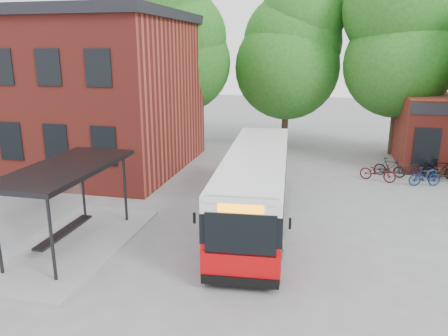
% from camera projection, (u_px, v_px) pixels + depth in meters
% --- Properties ---
extents(ground, '(100.00, 100.00, 0.00)m').
position_uv_depth(ground, '(207.00, 246.00, 15.03)').
color(ground, slate).
extents(station_building, '(18.40, 10.40, 8.50)m').
position_uv_depth(station_building, '(30.00, 90.00, 25.22)').
color(station_building, maroon).
rests_on(station_building, ground).
extents(bus_shelter, '(3.60, 7.00, 2.90)m').
position_uv_depth(bus_shelter, '(70.00, 206.00, 14.70)').
color(bus_shelter, black).
rests_on(bus_shelter, ground).
extents(bike_rail, '(5.20, 0.10, 0.38)m').
position_uv_depth(bike_rail, '(433.00, 178.00, 22.34)').
color(bike_rail, black).
rests_on(bike_rail, ground).
extents(tree_0, '(7.92, 7.92, 11.00)m').
position_uv_depth(tree_0, '(183.00, 65.00, 29.92)').
color(tree_0, '#1E5B18').
rests_on(tree_0, ground).
extents(tree_1, '(7.92, 7.92, 10.40)m').
position_uv_depth(tree_1, '(287.00, 70.00, 29.41)').
color(tree_1, '#1E5B18').
rests_on(tree_1, ground).
extents(tree_2, '(7.92, 7.92, 11.00)m').
position_uv_depth(tree_2, '(400.00, 67.00, 26.85)').
color(tree_2, '#1E5B18').
rests_on(tree_2, ground).
extents(city_bus, '(3.17, 11.04, 2.77)m').
position_uv_depth(city_bus, '(256.00, 187.00, 16.97)').
color(city_bus, '#BC070A').
rests_on(city_bus, ground).
extents(bicycle_0, '(1.93, 1.24, 0.96)m').
position_uv_depth(bicycle_0, '(378.00, 172.00, 22.39)').
color(bicycle_0, '#470C10').
rests_on(bicycle_0, ground).
extents(bicycle_1, '(1.70, 0.96, 0.99)m').
position_uv_depth(bicycle_1, '(390.00, 167.00, 23.17)').
color(bicycle_1, black).
rests_on(bicycle_1, ground).
extents(bicycle_2, '(1.69, 0.79, 0.85)m').
position_uv_depth(bicycle_2, '(419.00, 168.00, 23.27)').
color(bicycle_2, '#23212D').
rests_on(bicycle_2, ground).
extents(bicycle_3, '(1.64, 0.81, 0.95)m').
position_uv_depth(bicycle_3, '(425.00, 177.00, 21.54)').
color(bicycle_3, '#092250').
rests_on(bicycle_3, ground).
extents(bicycle_4, '(1.96, 1.29, 0.97)m').
position_uv_depth(bicycle_4, '(443.00, 171.00, 22.44)').
color(bicycle_4, '#38322A').
rests_on(bicycle_4, ground).
extents(bicycle_5, '(1.79, 0.57, 1.06)m').
position_uv_depth(bicycle_5, '(441.00, 169.00, 22.69)').
color(bicycle_5, black).
rests_on(bicycle_5, ground).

